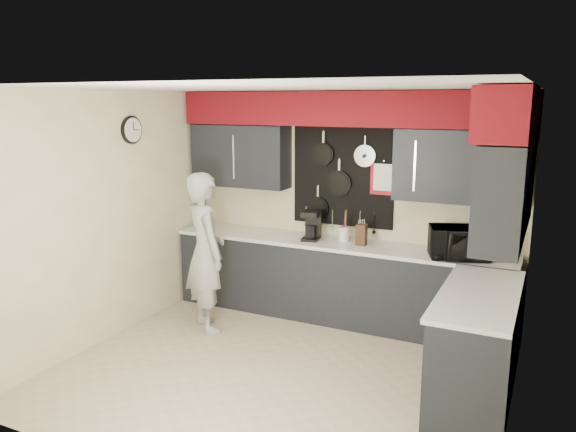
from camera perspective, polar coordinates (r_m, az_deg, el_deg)
The scene contains 10 objects.
ground at distance 5.47m, azimuth -0.76°, elevation -15.44°, with size 4.00×4.00×0.00m, color tan.
back_wall_assembly at distance 6.35m, azimuth 5.74°, elevation 7.27°, with size 4.00×0.36×2.60m.
right_wall_assembly at distance 4.66m, azimuth 21.62°, elevation 4.08°, with size 0.36×3.50×2.60m.
left_wall_assembly at distance 6.15m, azimuth -17.63°, elevation 0.26°, with size 0.05×3.50×2.60m.
base_cabinets at distance 6.09m, azimuth 8.21°, elevation -7.97°, with size 3.95×2.20×0.92m.
microwave at distance 5.94m, azimuth 16.97°, elevation -2.61°, with size 0.58×0.39×0.32m, color black.
knife_block at distance 6.24m, azimuth 7.48°, elevation -1.90°, with size 0.11×0.11×0.24m, color black.
utensil_crock at distance 6.42m, azimuth 5.71°, elevation -1.84°, with size 0.12×0.12×0.16m, color white.
coffee_maker at distance 6.43m, azimuth 2.42°, elevation -0.89°, with size 0.22×0.25×0.34m.
person at distance 6.17m, azimuth -8.38°, elevation -3.66°, with size 0.64×0.42×1.75m, color #A2A2A0.
Camera 1 is at (2.17, -4.36, 2.49)m, focal length 35.00 mm.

